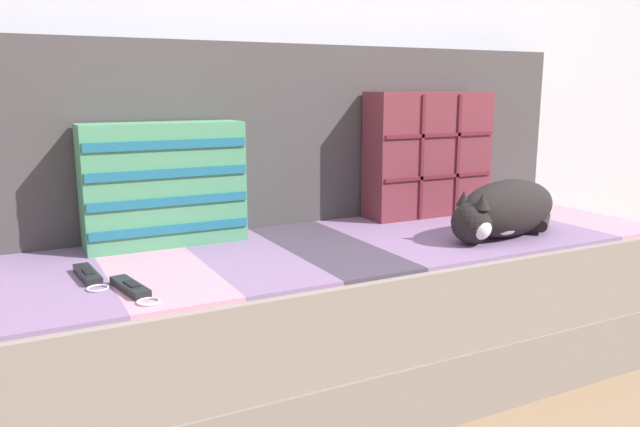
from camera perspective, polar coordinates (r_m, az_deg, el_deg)
The scene contains 8 objects.
ground_plane at distance 1.88m, azimuth 5.45°, elevation -16.13°, with size 14.00×14.00×0.00m, color #937556.
couch at distance 1.92m, azimuth 3.03°, elevation -8.58°, with size 2.03×0.79×0.43m.
sofa_backrest at distance 2.09m, azimuth -1.35°, elevation 7.30°, with size 1.99×0.14×0.57m.
throw_pillow_quilted at distance 2.19m, azimuth 9.85°, elevation 5.37°, with size 0.46×0.14×0.42m.
throw_pillow_striped at distance 1.80m, azimuth -14.08°, elevation 2.62°, with size 0.44×0.14×0.34m.
sleeping_cat at distance 1.92m, azimuth 16.43°, elevation 0.26°, with size 0.46×0.25×0.17m.
game_remote_near at distance 1.55m, azimuth -20.43°, elevation -5.32°, with size 0.06×0.20×0.02m.
game_remote_far at distance 1.42m, azimuth -16.87°, elevation -6.54°, with size 0.08×0.20×0.02m.
Camera 1 is at (-0.92, -1.40, 0.87)m, focal length 35.00 mm.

